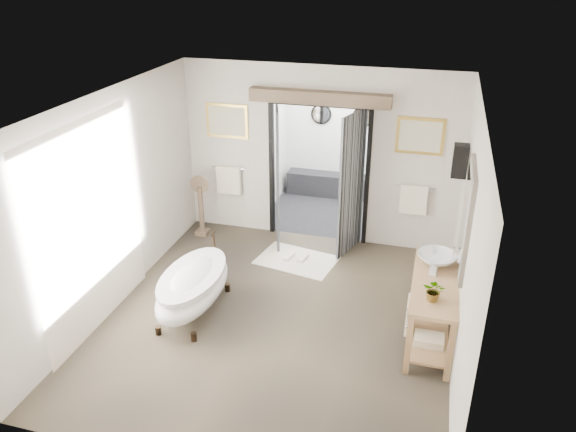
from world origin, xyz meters
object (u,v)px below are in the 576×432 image
object	(u,v)px
clawfoot_tub	(193,286)
rug	(297,260)
vanity	(431,304)
basin	(437,260)

from	to	relation	value
clawfoot_tub	rug	xyz separation A→B (m)	(0.99, 1.71, -0.39)
clawfoot_tub	rug	size ratio (longest dim) A/B	1.39
vanity	basin	world-z (taller)	basin
clawfoot_tub	basin	xyz separation A→B (m)	(3.08, 0.61, 0.54)
clawfoot_tub	rug	bearing A→B (deg)	59.91
basin	vanity	bearing A→B (deg)	-102.49
vanity	rug	size ratio (longest dim) A/B	1.33
clawfoot_tub	vanity	bearing A→B (deg)	4.54
vanity	basin	bearing A→B (deg)	88.26
clawfoot_tub	vanity	world-z (taller)	vanity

